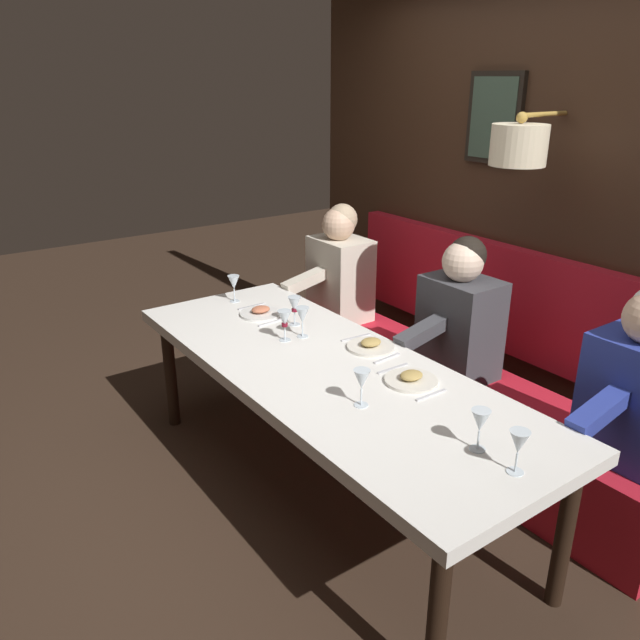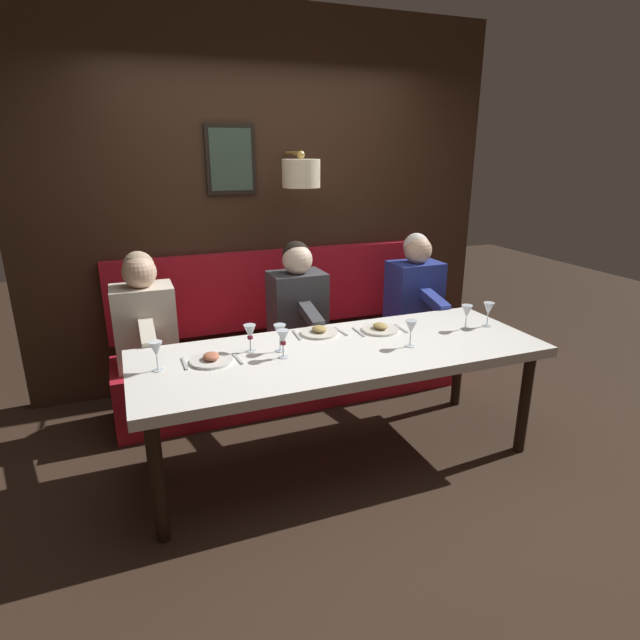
{
  "view_description": "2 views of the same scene",
  "coord_description": "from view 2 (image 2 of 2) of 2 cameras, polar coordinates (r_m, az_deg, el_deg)",
  "views": [
    {
      "loc": [
        -1.57,
        -2.16,
        2.02
      ],
      "look_at": [
        0.05,
        0.12,
        0.92
      ],
      "focal_mm": 34.94,
      "sensor_mm": 36.0,
      "label": 1
    },
    {
      "loc": [
        -2.63,
        1.17,
        1.87
      ],
      "look_at": [
        0.05,
        0.12,
        0.92
      ],
      "focal_mm": 29.17,
      "sensor_mm": 36.0,
      "label": 2
    }
  ],
  "objects": [
    {
      "name": "wine_glass_1",
      "position": [
        3.14,
        9.95,
        -0.86
      ],
      "size": [
        0.07,
        0.07,
        0.16
      ],
      "color": "silver",
      "rests_on": "dining_table"
    },
    {
      "name": "ground_plane",
      "position": [
        3.43,
        2.2,
        -14.76
      ],
      "size": [
        12.0,
        12.0,
        0.0
      ],
      "primitive_type": "plane",
      "color": "#332319"
    },
    {
      "name": "diner_near",
      "position": [
        3.86,
        -2.5,
        2.38
      ],
      "size": [
        0.6,
        0.4,
        0.79
      ],
      "color": "#3D3D42",
      "rests_on": "banquette_bench"
    },
    {
      "name": "place_setting_2",
      "position": [
        3.34,
        -0.08,
        -1.27
      ],
      "size": [
        0.24,
        0.32,
        0.05
      ],
      "color": "silver",
      "rests_on": "dining_table"
    },
    {
      "name": "wine_glass_3",
      "position": [
        3.52,
        15.8,
        0.84
      ],
      "size": [
        0.07,
        0.07,
        0.16
      ],
      "color": "silver",
      "rests_on": "dining_table"
    },
    {
      "name": "back_wall_panel",
      "position": [
        4.29,
        -5.54,
        11.44
      ],
      "size": [
        0.59,
        3.84,
        2.9
      ],
      "color": "#382316",
      "rests_on": "ground_plane"
    },
    {
      "name": "banquette_bench",
      "position": [
        4.06,
        -2.79,
        -5.68
      ],
      "size": [
        0.52,
        2.64,
        0.45
      ],
      "primitive_type": "cube",
      "color": "red",
      "rests_on": "ground_plane"
    },
    {
      "name": "wine_glass_4",
      "position": [
        2.93,
        -4.09,
        -2.01
      ],
      "size": [
        0.07,
        0.07,
        0.16
      ],
      "color": "silver",
      "rests_on": "dining_table"
    },
    {
      "name": "wine_glass_6",
      "position": [
        2.89,
        -17.54,
        -3.16
      ],
      "size": [
        0.07,
        0.07,
        0.16
      ],
      "color": "silver",
      "rests_on": "dining_table"
    },
    {
      "name": "place_setting_1",
      "position": [
        3.41,
        6.62,
        -0.94
      ],
      "size": [
        0.24,
        0.31,
        0.05
      ],
      "color": "silver",
      "rests_on": "dining_table"
    },
    {
      "name": "dining_table",
      "position": [
        3.12,
        2.35,
        -4.29
      ],
      "size": [
        0.9,
        2.44,
        0.74
      ],
      "color": "silver",
      "rests_on": "ground_plane"
    },
    {
      "name": "diner_nearest",
      "position": [
        4.28,
        10.38,
        3.68
      ],
      "size": [
        0.6,
        0.4,
        0.79
      ],
      "color": "#283893",
      "rests_on": "banquette_bench"
    },
    {
      "name": "wine_glass_0",
      "position": [
        3.03,
        -4.42,
        -1.35
      ],
      "size": [
        0.07,
        0.07,
        0.16
      ],
      "color": "silver",
      "rests_on": "dining_table"
    },
    {
      "name": "wine_glass_2",
      "position": [
        3.04,
        -7.7,
        -1.4
      ],
      "size": [
        0.07,
        0.07,
        0.16
      ],
      "color": "silver",
      "rests_on": "dining_table"
    },
    {
      "name": "place_setting_0",
      "position": [
        2.97,
        -11.83,
        -4.24
      ],
      "size": [
        0.24,
        0.31,
        0.05
      ],
      "color": "silver",
      "rests_on": "dining_table"
    },
    {
      "name": "diner_middle",
      "position": [
        3.67,
        -18.76,
        0.56
      ],
      "size": [
        0.6,
        0.4,
        0.79
      ],
      "color": "beige",
      "rests_on": "banquette_bench"
    },
    {
      "name": "wine_glass_5",
      "position": [
        3.63,
        18.0,
        1.11
      ],
      "size": [
        0.07,
        0.07,
        0.16
      ],
      "color": "silver",
      "rests_on": "dining_table"
    }
  ]
}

